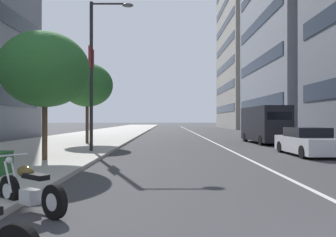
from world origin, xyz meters
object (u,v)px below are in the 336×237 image
object	(u,v)px
motorcycle_far_end_row	(30,191)
delivery_van_ahead	(265,124)
street_lamp_with_banners	(98,60)
street_tree_near_plaza_corner	(45,70)
car_far_down_avenue	(307,142)
street_tree_by_lamp_post	(87,85)

from	to	relation	value
motorcycle_far_end_row	delivery_van_ahead	bearing A→B (deg)	-81.20
delivery_van_ahead	street_lamp_with_banners	bearing A→B (deg)	122.39
street_tree_near_plaza_corner	car_far_down_avenue	bearing A→B (deg)	-76.08
motorcycle_far_end_row	car_far_down_avenue	distance (m)	14.35
motorcycle_far_end_row	street_tree_near_plaza_corner	world-z (taller)	street_tree_near_plaza_corner
motorcycle_far_end_row	car_far_down_avenue	xyz separation A→B (m)	(10.44, -9.84, 0.25)
street_lamp_with_banners	street_tree_near_plaza_corner	bearing A→B (deg)	160.87
delivery_van_ahead	street_tree_near_plaza_corner	xyz separation A→B (m)	(-11.64, 12.60, 2.41)
car_far_down_avenue	delivery_van_ahead	world-z (taller)	delivery_van_ahead
delivery_van_ahead	street_tree_by_lamp_post	bearing A→B (deg)	96.60
street_lamp_with_banners	street_tree_by_lamp_post	distance (m)	6.05
street_tree_near_plaza_corner	delivery_van_ahead	bearing A→B (deg)	-47.27
delivery_van_ahead	street_tree_by_lamp_post	distance (m)	13.57
street_lamp_with_banners	street_tree_near_plaza_corner	xyz separation A→B (m)	(-3.97, 1.38, -1.09)
motorcycle_far_end_row	car_far_down_avenue	bearing A→B (deg)	-96.37
car_far_down_avenue	street_tree_near_plaza_corner	world-z (taller)	street_tree_near_plaza_corner
motorcycle_far_end_row	street_tree_by_lamp_post	bearing A→B (deg)	-43.27
delivery_van_ahead	street_tree_near_plaza_corner	world-z (taller)	street_tree_near_plaza_corner
street_lamp_with_banners	car_far_down_avenue	bearing A→B (deg)	-94.92
car_far_down_avenue	street_tree_by_lamp_post	size ratio (longest dim) A/B	0.80
motorcycle_far_end_row	street_lamp_with_banners	bearing A→B (deg)	-47.87
street_tree_by_lamp_post	car_far_down_avenue	bearing A→B (deg)	-117.40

